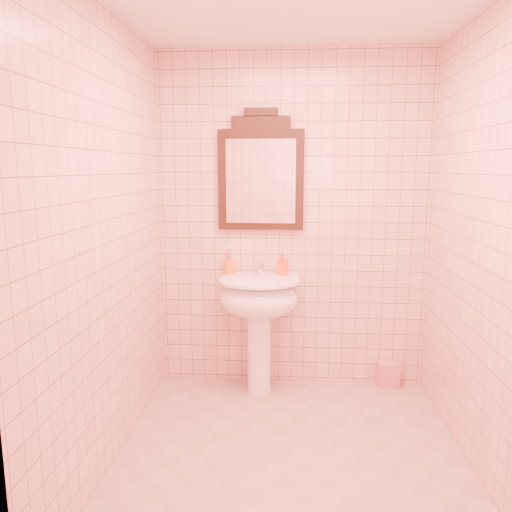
# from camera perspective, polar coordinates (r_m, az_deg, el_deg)

# --- Properties ---
(floor) EXTENTS (2.20, 2.20, 0.00)m
(floor) POSITION_cam_1_polar(r_m,az_deg,el_deg) (3.09, 3.98, -22.28)
(floor) COLOR tan
(floor) RESTS_ON ground
(back_wall) EXTENTS (2.00, 0.02, 2.50)m
(back_wall) POSITION_cam_1_polar(r_m,az_deg,el_deg) (3.73, 4.21, 3.85)
(back_wall) COLOR beige
(back_wall) RESTS_ON floor
(pedestal_sink) EXTENTS (0.58, 0.58, 0.86)m
(pedestal_sink) POSITION_cam_1_polar(r_m,az_deg,el_deg) (3.63, 0.35, -5.78)
(pedestal_sink) COLOR white
(pedestal_sink) RESTS_ON floor
(faucet) EXTENTS (0.04, 0.16, 0.11)m
(faucet) POSITION_cam_1_polar(r_m,az_deg,el_deg) (3.70, 0.49, -1.35)
(faucet) COLOR white
(faucet) RESTS_ON pedestal_sink
(mirror) EXTENTS (0.63, 0.06, 0.88)m
(mirror) POSITION_cam_1_polar(r_m,az_deg,el_deg) (3.69, 0.56, 9.30)
(mirror) COLOR black
(mirror) RESTS_ON back_wall
(toothbrush_cup) EXTENTS (0.08, 0.08, 0.19)m
(toothbrush_cup) POSITION_cam_1_polar(r_m,az_deg,el_deg) (3.75, -3.02, -1.26)
(toothbrush_cup) COLOR orange
(toothbrush_cup) RESTS_ON pedestal_sink
(soap_dispenser) EXTENTS (0.09, 0.09, 0.16)m
(soap_dispenser) POSITION_cam_1_polar(r_m,az_deg,el_deg) (3.71, 3.04, -0.95)
(soap_dispenser) COLOR #F84214
(soap_dispenser) RESTS_ON pedestal_sink
(towel) EXTENTS (0.17, 0.12, 0.19)m
(towel) POSITION_cam_1_polar(r_m,az_deg,el_deg) (4.04, 14.83, -12.93)
(towel) COLOR pink
(towel) RESTS_ON floor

